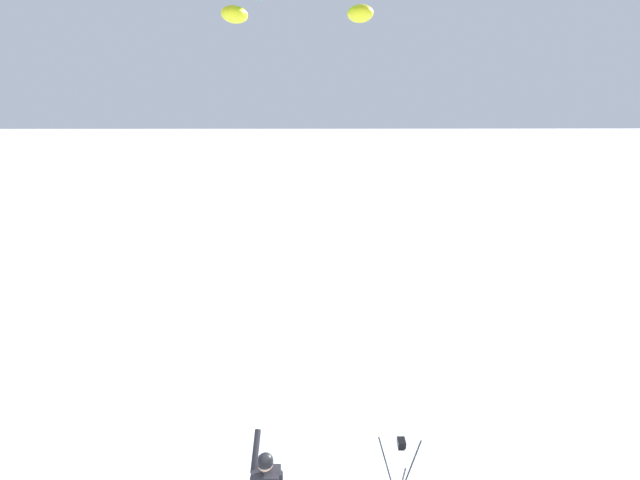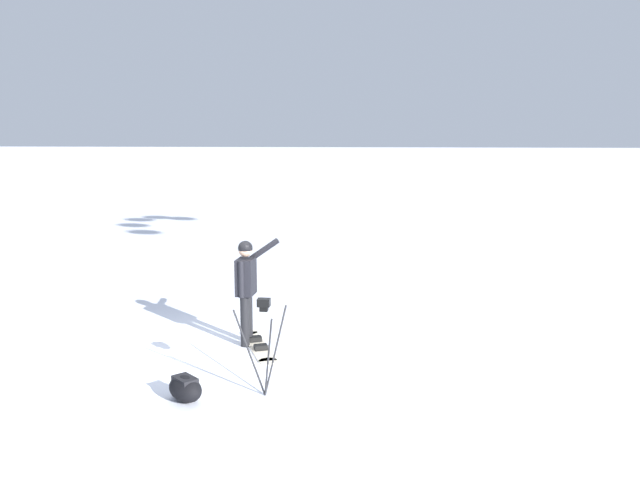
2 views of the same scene
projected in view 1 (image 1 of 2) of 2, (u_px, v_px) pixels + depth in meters
The scene contains 1 object.
camera_tripod at pixel (400, 458), 6.65m from camera, with size 0.71×0.66×1.28m.
Camera 1 is at (-0.21, 4.14, 6.23)m, focal length 23.39 mm.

